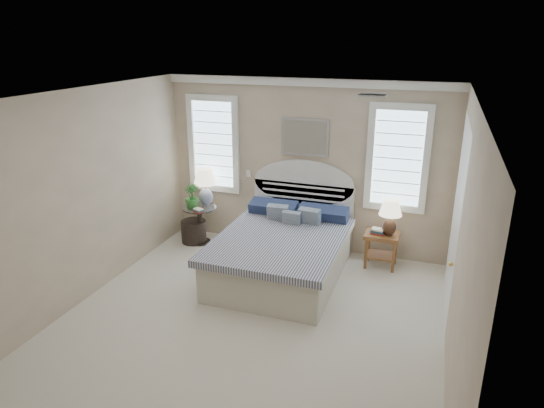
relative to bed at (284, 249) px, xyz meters
The scene contains 21 objects.
floor 1.51m from the bed, 90.00° to the right, with size 4.50×5.00×0.01m, color silver.
ceiling 2.74m from the bed, 90.00° to the right, with size 4.50×5.00×0.01m, color white.
wall_back 1.42m from the bed, 90.00° to the left, with size 4.50×0.02×2.70m, color tan.
wall_left 2.85m from the bed, 147.06° to the right, with size 0.02×5.00×2.70m, color tan.
wall_right 2.85m from the bed, 32.94° to the right, with size 0.02×5.00×2.70m, color tan.
crown_molding 2.47m from the bed, 90.00° to the left, with size 4.50×0.08×0.12m, color white.
hvac_vent 2.67m from the bed, 28.73° to the right, with size 0.30×0.20×0.02m, color #B2B2B2.
switch_plate 1.59m from the bed, 132.76° to the left, with size 0.08×0.01×0.12m, color white.
window_left 2.22m from the bed, 146.59° to the left, with size 0.90×0.06×1.60m, color #A9C4D6.
window_right 2.12m from the bed, 36.14° to the left, with size 0.90×0.06×1.60m, color #A9C4D6.
painting 1.75m from the bed, 90.00° to the left, with size 0.74×0.04×0.58m, color silver.
closet_door 2.39m from the bed, ahead, with size 0.02×1.80×2.40m, color white.
bed is the anchor object (origin of this frame).
side_table_left 1.75m from the bed, 160.26° to the left, with size 0.56×0.56×0.63m.
nightstand_right 1.47m from the bed, 28.03° to the left, with size 0.50×0.40×0.53m.
floor_pot 1.88m from the bed, 161.63° to the left, with size 0.41×0.41×0.38m, color black.
lamp_left 1.87m from the bed, 154.95° to the left, with size 0.45×0.45×0.62m.
lamp_right 1.62m from the bed, 26.03° to the left, with size 0.38×0.38×0.54m.
potted_plant 1.86m from the bed, 163.70° to the left, with size 0.23×0.23×0.40m, color #317C38.
books_left 1.62m from the bed, 166.51° to the left, with size 0.19×0.17×0.06m.
books_right 1.41m from the bed, 28.29° to the left, with size 0.21×0.17×0.08m.
Camera 1 is at (1.93, -4.60, 3.30)m, focal length 32.00 mm.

